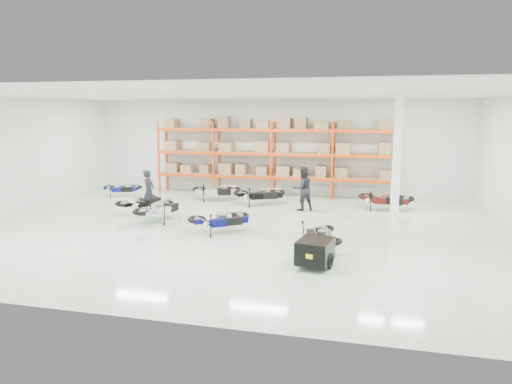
% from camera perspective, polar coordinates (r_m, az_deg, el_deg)
% --- Properties ---
extents(room, '(18.00, 18.00, 18.00)m').
position_cam_1_polar(room, '(15.21, -2.70, 3.58)').
color(room, silver).
rests_on(room, ground).
extents(pallet_rack, '(11.28, 0.98, 3.62)m').
position_cam_1_polar(pallet_rack, '(21.45, 2.10, 5.49)').
color(pallet_rack, red).
rests_on(pallet_rack, ground).
extents(structural_column, '(0.25, 0.25, 4.50)m').
position_cam_1_polar(structural_column, '(15.15, 17.14, 3.12)').
color(structural_column, white).
rests_on(structural_column, ground).
extents(moto_blue_centre, '(2.00, 1.79, 1.18)m').
position_cam_1_polar(moto_blue_centre, '(15.09, -4.39, -3.03)').
color(moto_blue_centre, '#070746').
rests_on(moto_blue_centre, ground).
extents(moto_silver_left, '(1.22, 2.02, 1.23)m').
position_cam_1_polar(moto_silver_left, '(16.98, -11.89, -1.65)').
color(moto_silver_left, silver).
rests_on(moto_silver_left, ground).
extents(moto_black_far_left, '(1.40, 1.94, 1.13)m').
position_cam_1_polar(moto_black_far_left, '(18.64, -14.17, -0.85)').
color(moto_black_far_left, black).
rests_on(moto_black_far_left, ground).
extents(moto_touring_right, '(1.19, 1.83, 1.09)m').
position_cam_1_polar(moto_touring_right, '(13.41, 8.14, -4.95)').
color(moto_touring_right, black).
rests_on(moto_touring_right, ground).
extents(trailer, '(0.97, 1.75, 0.72)m').
position_cam_1_polar(trailer, '(11.90, 7.40, -7.35)').
color(trailer, black).
rests_on(trailer, ground).
extents(moto_back_a, '(1.71, 1.17, 1.01)m').
position_cam_1_polar(moto_back_a, '(22.43, -16.46, 0.70)').
color(moto_back_a, navy).
rests_on(moto_back_a, ground).
extents(moto_back_b, '(2.04, 1.37, 1.21)m').
position_cam_1_polar(moto_back_b, '(20.55, -5.00, 0.52)').
color(moto_back_b, '#A5AAAF').
rests_on(moto_back_b, ground).
extents(moto_back_c, '(2.16, 1.61, 1.25)m').
position_cam_1_polar(moto_back_c, '(19.49, 0.52, 0.10)').
color(moto_back_c, black).
rests_on(moto_back_c, ground).
extents(moto_back_d, '(2.00, 1.16, 1.23)m').
position_cam_1_polar(moto_back_d, '(19.21, 15.89, -0.47)').
color(moto_back_d, '#44100D').
rests_on(moto_back_d, ground).
extents(person_left, '(0.42, 0.62, 1.68)m').
position_cam_1_polar(person_left, '(18.56, -13.24, 0.11)').
color(person_left, black).
rests_on(person_left, ground).
extents(person_back, '(1.09, 1.03, 1.77)m').
position_cam_1_polar(person_back, '(18.47, 5.85, 0.41)').
color(person_back, black).
rests_on(person_back, ground).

